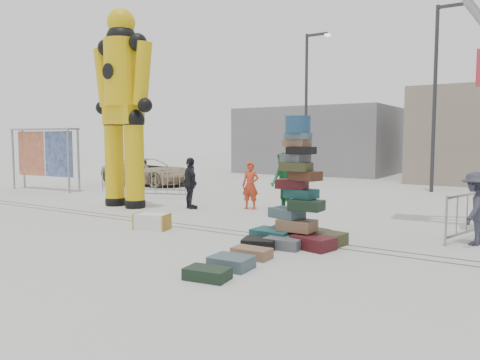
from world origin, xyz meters
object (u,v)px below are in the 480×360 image
Objects in this scene: barricade_dummy_c at (168,184)px; suitcase_tower at (298,208)px; steamer_trunk at (152,222)px; pedestrian_grey at (475,208)px; lamp_post_left at (308,99)px; pedestrian_green at (283,182)px; barricade_dummy_b at (163,181)px; pedestrian_black at (190,183)px; lamp_post_right at (437,89)px; barricade_dummy_a at (122,179)px; banner_scaffold at (44,144)px; pedestrian_red at (250,185)px; barricade_wheel_front at (467,216)px; crash_test_dummy at (123,101)px; parked_suv at (148,172)px.

suitcase_tower is at bearing -49.40° from barricade_dummy_c.
pedestrian_grey reaches higher than steamer_trunk.
lamp_post_left is at bearing 119.76° from suitcase_tower.
steamer_trunk is at bearing -74.59° from pedestrian_green.
pedestrian_green is at bearing -35.38° from barricade_dummy_b.
lamp_post_left is at bearing -53.48° from pedestrian_black.
lamp_post_right is 7.28m from lamp_post_left.
suitcase_tower is 3.27× the size of steamer_trunk.
pedestrian_grey is (14.29, -3.02, 0.25)m from barricade_dummy_a.
banner_scaffold is 1.95× the size of barricade_dummy_b.
pedestrian_red reaches higher than barricade_dummy_c.
barricade_dummy_a is 14.31m from barricade_wheel_front.
crash_test_dummy is at bearing -89.10° from barricade_dummy_b.
pedestrian_red is (-4.12, -8.64, -3.69)m from lamp_post_right.
pedestrian_grey reaches higher than pedestrian_red.
suitcase_tower is at bearing -65.95° from lamp_post_left.
pedestrian_green is at bearing -7.43° from pedestrian_red.
crash_test_dummy reaches higher than barricade_dummy_c.
suitcase_tower is at bearing -18.40° from banner_scaffold.
parked_suv is at bearing 118.78° from steamer_trunk.
parked_suv reaches higher than barricade_dummy_b.
lamp_post_right is 14.10m from parked_suv.
barricade_dummy_c is (-7.75, 4.41, -0.24)m from suitcase_tower.
crash_test_dummy is 4.35× the size of pedestrian_red.
pedestrian_red is at bearing -28.04° from barricade_dummy_c.
banner_scaffold reaches higher than pedestrian_red.
crash_test_dummy reaches higher than pedestrian_green.
pedestrian_green is at bearing 55.84° from steamer_trunk.
crash_test_dummy reaches higher than pedestrian_black.
lamp_post_left reaches higher than barricade_dummy_a.
pedestrian_green reaches higher than barricade_dummy_a.
pedestrian_red is (4.18, -0.61, 0.24)m from barricade_dummy_c.
crash_test_dummy is at bearing -18.03° from banner_scaffold.
lamp_post_left is at bearing 87.54° from crash_test_dummy.
barricade_dummy_b is 1.17× the size of pedestrian_black.
pedestrian_green is (5.36, -0.55, 0.40)m from barricade_dummy_c.
pedestrian_red is 0.33× the size of parked_suv.
suitcase_tower is 8.92m from barricade_dummy_c.
parked_suv is (-8.41, 8.55, 0.47)m from steamer_trunk.
pedestrian_red is at bearing 70.45° from steamer_trunk.
banner_scaffold reaches higher than barricade_dummy_b.
lamp_post_right reaches higher than barricade_dummy_a.
barricade_wheel_front is (17.51, -1.19, -1.55)m from banner_scaffold.
pedestrian_black is at bearing 157.76° from suitcase_tower.
suitcase_tower reaches higher than barricade_wheel_front.
steamer_trunk is 0.43× the size of barricade_dummy_b.
steamer_trunk is at bearing -51.34° from barricade_dummy_a.
banner_scaffold reaches higher than pedestrian_black.
barricade_dummy_b is (-8.96, 5.46, -0.24)m from suitcase_tower.
parked_suv is at bearing 152.64° from suitcase_tower.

